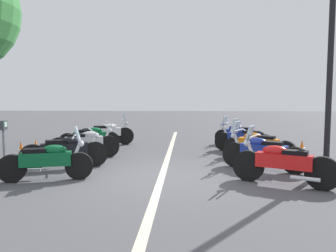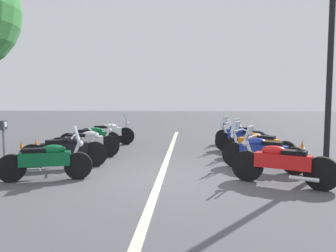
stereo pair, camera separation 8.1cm
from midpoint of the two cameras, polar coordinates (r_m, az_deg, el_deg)
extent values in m
plane|color=#4C4C51|center=(7.60, -1.44, -8.95)|extent=(80.00, 80.00, 0.00)
cube|color=beige|center=(10.51, -0.11, -5.06)|extent=(14.18, 0.16, 0.01)
cylinder|color=black|center=(7.61, -15.69, -6.76)|extent=(0.29, 0.63, 0.61)
cylinder|color=black|center=(7.83, -26.10, -6.74)|extent=(0.29, 0.63, 0.61)
cube|color=#0C592D|center=(7.66, -21.01, -5.46)|extent=(0.55, 1.11, 0.30)
ellipsoid|color=#0C592D|center=(7.60, -19.72, -3.97)|extent=(0.38, 0.57, 0.22)
cube|color=black|center=(7.67, -22.68, -4.13)|extent=(0.37, 0.53, 0.12)
cylinder|color=silver|center=(7.56, -16.20, -4.53)|extent=(0.14, 0.30, 0.58)
cylinder|color=silver|center=(7.51, -16.57, -1.83)|extent=(0.61, 0.20, 0.04)
sphere|color=silver|center=(7.52, -15.40, -3.02)|extent=(0.14, 0.14, 0.14)
cylinder|color=silver|center=(7.96, -23.77, -7.15)|extent=(0.22, 0.55, 0.08)
cube|color=silver|center=(7.50, -15.97, -1.29)|extent=(0.38, 0.21, 0.32)
cylinder|color=black|center=(8.89, -13.04, -4.84)|extent=(0.39, 0.67, 0.67)
cylinder|color=black|center=(8.85, -23.03, -5.15)|extent=(0.39, 0.67, 0.67)
cube|color=black|center=(8.81, -18.05, -3.86)|extent=(0.72, 1.19, 0.30)
ellipsoid|color=black|center=(8.79, -16.91, -2.53)|extent=(0.44, 0.58, 0.22)
cube|color=black|center=(8.78, -19.52, -2.74)|extent=(0.43, 0.54, 0.12)
cylinder|color=silver|center=(8.84, -13.46, -2.94)|extent=(0.18, 0.29, 0.58)
cylinder|color=silver|center=(8.80, -13.77, -0.62)|extent=(0.59, 0.28, 0.04)
sphere|color=silver|center=(8.83, -12.78, -1.63)|extent=(0.14, 0.14, 0.14)
cylinder|color=silver|center=(9.03, -20.99, -5.54)|extent=(0.29, 0.54, 0.08)
cylinder|color=black|center=(10.23, -10.68, -3.55)|extent=(0.38, 0.67, 0.67)
cylinder|color=black|center=(10.14, -18.89, -3.80)|extent=(0.38, 0.67, 0.67)
cube|color=silver|center=(10.13, -14.79, -2.68)|extent=(0.67, 1.13, 0.30)
ellipsoid|color=silver|center=(10.12, -13.80, -1.52)|extent=(0.43, 0.58, 0.22)
cube|color=black|center=(10.10, -16.06, -1.70)|extent=(0.42, 0.54, 0.12)
cylinder|color=silver|center=(10.18, -11.05, -1.89)|extent=(0.17, 0.29, 0.58)
cylinder|color=silver|center=(10.14, -11.30, 0.13)|extent=(0.59, 0.27, 0.04)
sphere|color=silver|center=(10.17, -10.45, -0.75)|extent=(0.14, 0.14, 0.14)
cylinder|color=silver|center=(10.33, -17.25, -4.16)|extent=(0.28, 0.54, 0.08)
cylinder|color=black|center=(11.63, -10.30, -2.58)|extent=(0.37, 0.65, 0.65)
cylinder|color=black|center=(11.52, -17.45, -2.80)|extent=(0.37, 0.65, 0.65)
cube|color=#0C592D|center=(11.53, -13.88, -1.81)|extent=(0.67, 1.12, 0.30)
ellipsoid|color=#0C592D|center=(11.53, -13.01, -0.79)|extent=(0.43, 0.58, 0.22)
cube|color=black|center=(11.50, -14.99, -0.95)|extent=(0.42, 0.54, 0.12)
cylinder|color=silver|center=(11.59, -10.62, -1.12)|extent=(0.17, 0.29, 0.58)
cylinder|color=silver|center=(11.55, -10.84, 0.65)|extent=(0.59, 0.27, 0.04)
sphere|color=silver|center=(11.59, -10.10, -0.12)|extent=(0.14, 0.14, 0.14)
cylinder|color=silver|center=(11.72, -16.04, -3.12)|extent=(0.28, 0.54, 0.08)
cylinder|color=black|center=(12.92, -7.74, -1.75)|extent=(0.33, 0.69, 0.68)
cylinder|color=black|center=(12.85, -14.43, -1.90)|extent=(0.33, 0.69, 0.68)
cube|color=white|center=(12.84, -11.09, -1.03)|extent=(0.61, 1.17, 0.30)
ellipsoid|color=white|center=(12.83, -10.30, -0.12)|extent=(0.40, 0.57, 0.22)
cube|color=black|center=(12.82, -12.08, -0.25)|extent=(0.39, 0.54, 0.12)
cylinder|color=silver|center=(12.89, -8.02, -0.43)|extent=(0.15, 0.30, 0.58)
cylinder|color=silver|center=(12.85, -8.22, 1.16)|extent=(0.60, 0.22, 0.04)
sphere|color=silver|center=(12.88, -7.55, 0.47)|extent=(0.14, 0.14, 0.14)
cylinder|color=silver|center=(13.04, -13.09, -2.22)|extent=(0.24, 0.55, 0.08)
cube|color=silver|center=(12.86, -7.87, 1.48)|extent=(0.38, 0.22, 0.32)
cylinder|color=black|center=(7.38, 13.69, -6.82)|extent=(0.43, 0.67, 0.68)
cylinder|color=black|center=(7.12, 25.30, -7.57)|extent=(0.43, 0.67, 0.68)
cube|color=red|center=(7.18, 19.43, -5.82)|extent=(0.75, 1.13, 0.30)
ellipsoid|color=red|center=(7.18, 18.06, -4.16)|extent=(0.47, 0.58, 0.22)
cube|color=black|center=(7.11, 21.22, -4.49)|extent=(0.45, 0.55, 0.12)
cylinder|color=silver|center=(7.31, 14.20, -4.55)|extent=(0.19, 0.29, 0.58)
cylinder|color=silver|center=(7.25, 14.56, -1.76)|extent=(0.57, 0.31, 0.04)
sphere|color=silver|center=(7.31, 13.40, -2.94)|extent=(0.14, 0.14, 0.14)
cylinder|color=silver|center=(7.00, 22.71, -8.55)|extent=(0.32, 0.53, 0.08)
cube|color=silver|center=(7.26, 13.96, -1.18)|extent=(0.38, 0.27, 0.32)
cylinder|color=black|center=(8.80, 11.48, -4.95)|extent=(0.45, 0.64, 0.66)
cylinder|color=black|center=(8.36, 21.24, -5.69)|extent=(0.45, 0.64, 0.66)
cube|color=navy|center=(8.52, 16.26, -4.13)|extent=(0.82, 1.14, 0.30)
ellipsoid|color=navy|center=(8.54, 15.14, -2.73)|extent=(0.49, 0.58, 0.22)
cube|color=black|center=(8.43, 17.72, -3.03)|extent=(0.47, 0.55, 0.12)
cylinder|color=silver|center=(8.73, 11.88, -3.04)|extent=(0.21, 0.29, 0.58)
cylinder|color=silver|center=(8.67, 12.17, -0.70)|extent=(0.56, 0.34, 0.04)
sphere|color=silver|center=(8.74, 11.23, -1.69)|extent=(0.14, 0.14, 0.14)
cylinder|color=silver|center=(8.28, 18.89, -6.43)|extent=(0.34, 0.52, 0.08)
cube|color=silver|center=(8.69, 11.68, -0.21)|extent=(0.37, 0.29, 0.32)
cylinder|color=black|center=(10.18, 11.29, -3.71)|extent=(0.42, 0.62, 0.63)
cylinder|color=black|center=(9.76, 19.75, -4.28)|extent=(0.42, 0.62, 0.63)
cube|color=orange|center=(9.92, 15.45, -2.97)|extent=(0.81, 1.16, 0.30)
ellipsoid|color=orange|center=(9.95, 14.48, -1.77)|extent=(0.48, 0.58, 0.22)
cube|color=black|center=(9.84, 16.70, -2.01)|extent=(0.46, 0.55, 0.12)
cylinder|color=silver|center=(10.12, 11.63, -2.05)|extent=(0.20, 0.29, 0.58)
cylinder|color=silver|center=(10.07, 11.88, -0.03)|extent=(0.56, 0.33, 0.04)
sphere|color=silver|center=(10.14, 11.07, -0.90)|extent=(0.14, 0.14, 0.14)
cylinder|color=silver|center=(9.67, 17.73, -4.87)|extent=(0.33, 0.52, 0.08)
cube|color=silver|center=(10.10, 11.46, 0.38)|extent=(0.37, 0.28, 0.32)
cylinder|color=black|center=(11.45, 9.64, -2.70)|extent=(0.40, 0.64, 0.64)
cylinder|color=black|center=(11.08, 16.57, -3.09)|extent=(0.40, 0.64, 0.64)
cube|color=navy|center=(11.22, 13.06, -1.99)|extent=(0.71, 1.09, 0.30)
ellipsoid|color=navy|center=(11.25, 12.20, -0.93)|extent=(0.46, 0.58, 0.22)
cube|color=black|center=(11.14, 14.17, -1.12)|extent=(0.44, 0.55, 0.12)
cylinder|color=silver|center=(11.39, 9.94, -1.22)|extent=(0.19, 0.29, 0.58)
cylinder|color=silver|center=(11.35, 10.16, 0.57)|extent=(0.58, 0.30, 0.04)
sphere|color=silver|center=(11.41, 9.43, -0.20)|extent=(0.14, 0.14, 0.14)
cylinder|color=silver|center=(10.98, 14.92, -3.63)|extent=(0.31, 0.53, 0.08)
cube|color=silver|center=(11.37, 9.78, 0.94)|extent=(0.38, 0.26, 0.32)
cylinder|color=black|center=(12.94, 9.40, -1.93)|extent=(0.39, 0.60, 0.60)
cylinder|color=black|center=(12.53, 15.42, -2.26)|extent=(0.39, 0.60, 0.60)
cube|color=navy|center=(12.69, 12.37, -1.29)|extent=(0.72, 1.08, 0.30)
ellipsoid|color=navy|center=(12.73, 11.62, -0.35)|extent=(0.46, 0.58, 0.22)
cube|color=black|center=(12.61, 13.34, -0.52)|extent=(0.45, 0.55, 0.12)
cylinder|color=silver|center=(12.88, 9.66, -0.62)|extent=(0.19, 0.29, 0.58)
cylinder|color=silver|center=(12.84, 9.85, 0.97)|extent=(0.57, 0.31, 0.04)
sphere|color=silver|center=(12.90, 9.22, 0.29)|extent=(0.14, 0.14, 0.14)
cylinder|color=silver|center=(12.43, 13.96, -2.70)|extent=(0.32, 0.53, 0.08)
cylinder|color=black|center=(8.88, 26.36, 7.46)|extent=(0.14, 0.14, 4.59)
cylinder|color=slate|center=(8.71, -27.17, -4.02)|extent=(0.06, 0.06, 1.10)
cube|color=#33383D|center=(8.64, -27.33, 0.11)|extent=(0.18, 0.12, 0.22)
cube|color=#B2D8BF|center=(8.61, -26.96, 0.24)|extent=(0.10, 0.01, 0.12)
cube|color=orange|center=(10.21, -24.61, -5.73)|extent=(0.36, 0.36, 0.03)
cone|color=orange|center=(10.17, -24.67, -4.07)|extent=(0.26, 0.26, 0.60)
cylinder|color=white|center=(10.16, -24.68, -3.93)|extent=(0.19, 0.19, 0.07)
cube|color=orange|center=(10.53, -22.42, -5.35)|extent=(0.36, 0.36, 0.03)
cone|color=orange|center=(10.48, -22.48, -3.74)|extent=(0.26, 0.26, 0.60)
cylinder|color=white|center=(10.48, -22.48, -3.60)|extent=(0.19, 0.19, 0.07)
cube|color=orange|center=(10.35, 22.25, -5.52)|extent=(0.36, 0.36, 0.03)
cone|color=orange|center=(10.30, 22.30, -3.87)|extent=(0.26, 0.26, 0.60)
cylinder|color=white|center=(10.30, 22.31, -3.74)|extent=(0.19, 0.19, 0.07)
camera|label=1|loc=(0.04, -86.80, 0.27)|focal=34.57mm
camera|label=2|loc=(0.04, 93.20, -0.27)|focal=34.57mm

